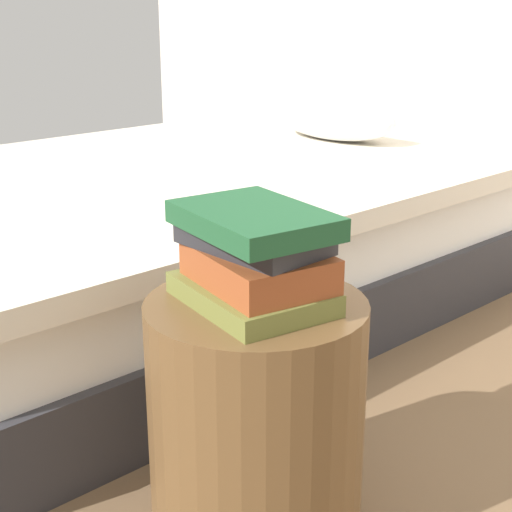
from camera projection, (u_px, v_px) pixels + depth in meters
The scene contains 6 objects.
bed at pixel (174, 235), 2.60m from camera, with size 1.68×2.11×0.62m.
side_table at pixel (256, 419), 1.47m from camera, with size 0.41×0.41×0.47m, color brown.
book_olive at pixel (253, 294), 1.38m from camera, with size 0.28×0.20×0.04m, color olive.
book_rust at pixel (257, 267), 1.36m from camera, with size 0.25×0.19×0.06m, color #994723.
book_charcoal at pixel (256, 238), 1.36m from camera, with size 0.25×0.16×0.04m, color #28282D.
book_forest at pixel (254, 220), 1.33m from camera, with size 0.28×0.20×0.04m, color #1E512D.
Camera 1 is at (1.01, -0.80, 1.00)m, focal length 54.57 mm.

